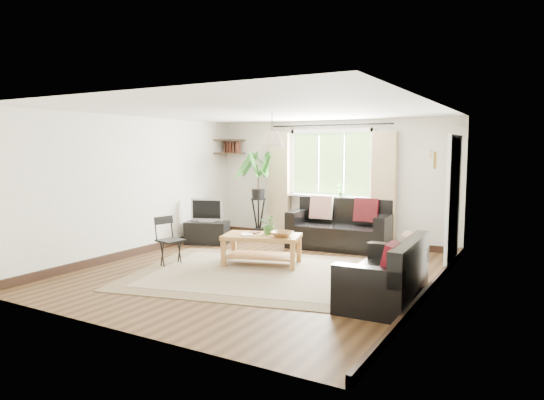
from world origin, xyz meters
The scene contains 24 objects.
floor centered at (0.00, 0.00, 0.00)m, with size 5.50×5.50×0.00m, color #301E10.
ceiling centered at (0.00, 0.00, 2.40)m, with size 5.50×5.50×0.00m, color white.
wall_back centered at (0.00, 2.75, 1.20)m, with size 5.00×0.02×2.40m, color silver.
wall_front centered at (0.00, -2.75, 1.20)m, with size 5.00×0.02×2.40m, color silver.
wall_left centered at (-2.50, 0.00, 1.20)m, with size 0.02×5.50×2.40m, color silver.
wall_right centered at (2.50, 0.00, 1.20)m, with size 0.02×5.50×2.40m, color silver.
rug centered at (-0.05, -0.16, 0.01)m, with size 3.36×2.88×0.02m, color beige.
window centered at (0.00, 2.71, 1.55)m, with size 2.50×0.16×2.16m, color white, non-canonical shape.
door centered at (2.47, 1.70, 1.00)m, with size 0.06×0.96×2.06m, color silver.
corner_shelf centered at (-2.25, 2.50, 1.89)m, with size 0.50×0.50×0.34m, color black, non-canonical shape.
pendant_lamp centered at (0.00, 0.40, 2.05)m, with size 0.36×0.36×0.54m, color beige, non-canonical shape.
wall_sconce centered at (2.43, 0.30, 1.74)m, with size 0.12×0.12×0.28m, color beige, non-canonical shape.
sofa_back centered at (0.41, 2.23, 0.43)m, with size 1.85×0.92×0.87m, color black, non-canonical shape.
sofa_right centered at (2.05, -0.45, 0.37)m, with size 0.78×1.57×0.74m, color black, non-canonical shape.
coffee_table centered at (-0.17, 0.38, 0.25)m, with size 1.20×0.65×0.49m, color brown, non-canonical shape.
table_plant centered at (-0.08, 0.46, 0.65)m, with size 0.29×0.25×0.32m, color #356B2B.
bowl centered at (0.19, 0.37, 0.53)m, with size 0.34×0.34×0.08m, color brown.
book_a centered at (-0.43, 0.18, 0.50)m, with size 0.18×0.24×0.02m, color white.
book_b centered at (-0.44, 0.43, 0.50)m, with size 0.17×0.22×0.02m, color brown.
tv_stand centered at (-2.00, 1.35, 0.22)m, with size 0.81×0.45×0.43m, color black.
tv centered at (-2.00, 1.35, 0.67)m, with size 0.62×0.21×0.48m, color #A5A5AA, non-canonical shape.
palm_stand centered at (-1.43, 2.33, 0.90)m, with size 0.70×0.70×1.80m, color black, non-canonical shape.
folding_chair centered at (-1.43, -0.34, 0.38)m, with size 0.40×0.40×0.77m, color black, non-canonical shape.
sill_plant centered at (0.25, 2.63, 1.06)m, with size 0.14×0.10×0.27m, color #2D6023.
Camera 1 is at (3.72, -6.11, 1.84)m, focal length 32.00 mm.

